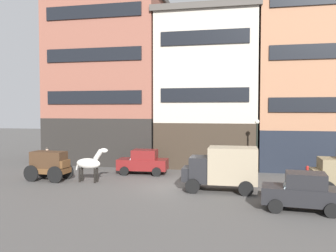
% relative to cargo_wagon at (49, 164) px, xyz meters
% --- Properties ---
extents(ground_plane, '(120.00, 120.00, 0.00)m').
position_rel_cargo_wagon_xyz_m(ground_plane, '(8.72, -0.50, -1.15)').
color(ground_plane, '#4C4947').
extents(building_far_left, '(10.49, 7.08, 15.25)m').
position_rel_cargo_wagon_xyz_m(building_far_left, '(0.64, 9.25, 6.51)').
color(building_far_left, black).
rests_on(building_far_left, ground_plane).
extents(building_center_left, '(8.74, 7.08, 13.18)m').
position_rel_cargo_wagon_xyz_m(building_center_left, '(9.90, 9.25, 5.48)').
color(building_center_left, '#33281E').
rests_on(building_center_left, ground_plane).
extents(building_center_right, '(8.13, 7.08, 15.43)m').
position_rel_cargo_wagon_xyz_m(building_center_right, '(17.98, 9.25, 6.61)').
color(building_center_right, black).
rests_on(building_center_right, ground_plane).
extents(cargo_wagon, '(2.97, 1.63, 1.98)m').
position_rel_cargo_wagon_xyz_m(cargo_wagon, '(0.00, 0.00, 0.00)').
color(cargo_wagon, brown).
rests_on(cargo_wagon, ground_plane).
extents(draft_horse, '(2.35, 0.68, 2.30)m').
position_rel_cargo_wagon_xyz_m(draft_horse, '(2.95, -0.00, 0.12)').
color(draft_horse, beige).
rests_on(draft_horse, ground_plane).
extents(delivery_truck_near, '(4.36, 2.15, 2.62)m').
position_rel_cargo_wagon_xyz_m(delivery_truck_near, '(11.72, -0.75, 0.28)').
color(delivery_truck_near, black).
rests_on(delivery_truck_near, ground_plane).
extents(sedan_dark, '(3.79, 2.03, 1.83)m').
position_rel_cargo_wagon_xyz_m(sedan_dark, '(5.60, 3.63, -0.23)').
color(sedan_dark, maroon).
rests_on(sedan_dark, ground_plane).
extents(sedan_light, '(3.83, 2.13, 1.83)m').
position_rel_cargo_wagon_xyz_m(sedan_light, '(15.68, -4.05, -0.23)').
color(sedan_light, black).
rests_on(sedan_light, ground_plane).
extents(pedestrian_officer, '(0.51, 0.51, 1.79)m').
position_rel_cargo_wagon_xyz_m(pedestrian_officer, '(-2.48, 3.84, -0.17)').
color(pedestrian_officer, '#38332D').
rests_on(pedestrian_officer, ground_plane).
extents(streetlamp_curbside, '(0.32, 0.32, 4.12)m').
position_rel_cargo_wagon_xyz_m(streetlamp_curbside, '(13.89, 4.35, 1.52)').
color(streetlamp_curbside, black).
rests_on(streetlamp_curbside, ground_plane).
extents(fire_hydrant_curbside, '(0.24, 0.24, 0.83)m').
position_rel_cargo_wagon_xyz_m(fire_hydrant_curbside, '(17.43, 4.78, -0.72)').
color(fire_hydrant_curbside, maroon).
rests_on(fire_hydrant_curbside, ground_plane).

